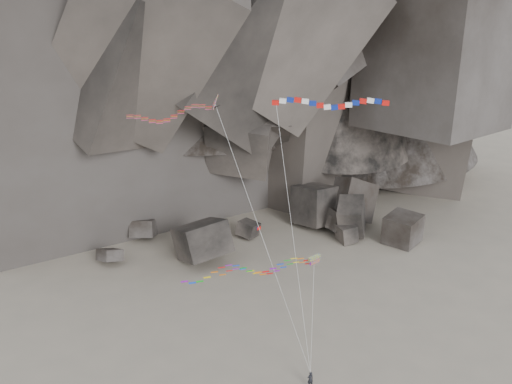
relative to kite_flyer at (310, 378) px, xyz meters
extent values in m
plane|color=gray|center=(-5.44, 3.03, -1.04)|extent=(260.00, 260.00, 0.00)
cube|color=#47423F|center=(-21.18, 33.53, -0.16)|extent=(4.37, 4.72, 3.21)
cube|color=#47423F|center=(16.36, 37.04, 0.09)|extent=(4.64, 4.27, 3.66)
cube|color=#47423F|center=(20.30, 39.86, 2.34)|extent=(8.97, 7.70, 9.62)
cube|color=#47423F|center=(18.31, 35.35, 1.71)|extent=(7.04, 7.65, 7.35)
cube|color=#47423F|center=(16.68, 37.12, 0.53)|extent=(5.56, 5.86, 4.38)
cube|color=#47423F|center=(16.82, 33.53, 0.39)|extent=(3.45, 3.46, 3.21)
cube|color=#47423F|center=(-15.86, 42.19, 0.37)|extent=(4.90, 5.54, 3.86)
cube|color=#47423F|center=(13.71, 41.28, 2.27)|extent=(8.23, 9.17, 7.90)
cube|color=#47423F|center=(1.33, 38.89, 0.10)|extent=(4.71, 4.38, 3.14)
cube|color=#47423F|center=(25.60, 31.13, 1.26)|extent=(7.45, 7.52, 5.06)
cube|color=#47423F|center=(-7.34, 31.24, 1.44)|extent=(9.24, 9.88, 7.50)
imported|color=black|center=(0.00, 0.00, 0.00)|extent=(0.79, 0.59, 2.09)
cylinder|color=silver|center=(-4.38, 2.28, 14.65)|extent=(8.80, 4.60, 28.00)
cube|color=red|center=(-2.96, 4.53, 28.45)|extent=(0.75, 0.60, 0.44)
cube|color=white|center=(-2.31, 4.32, 28.63)|extent=(0.78, 0.61, 0.49)
cube|color=navy|center=(-1.66, 4.06, 28.74)|extent=(0.80, 0.62, 0.52)
cube|color=red|center=(-1.01, 3.78, 28.76)|extent=(0.80, 0.62, 0.52)
cube|color=white|center=(-0.35, 3.50, 28.66)|extent=(0.79, 0.62, 0.49)
cube|color=navy|center=(0.30, 3.23, 28.49)|extent=(0.76, 0.61, 0.45)
cube|color=red|center=(0.95, 3.00, 28.31)|extent=(0.77, 0.61, 0.47)
cube|color=white|center=(1.60, 2.82, 28.17)|extent=(0.80, 0.62, 0.51)
cube|color=navy|center=(2.25, 2.68, 28.13)|extent=(0.80, 0.62, 0.52)
cube|color=red|center=(2.90, 2.56, 28.20)|extent=(0.79, 0.62, 0.50)
cube|color=white|center=(3.56, 2.46, 28.36)|extent=(0.77, 0.61, 0.46)
cube|color=navy|center=(4.21, 2.34, 28.55)|extent=(0.77, 0.61, 0.46)
cube|color=red|center=(4.86, 2.19, 28.70)|extent=(0.79, 0.62, 0.50)
cube|color=white|center=(5.51, 2.00, 28.76)|extent=(0.80, 0.62, 0.52)
cube|color=navy|center=(6.16, 1.76, 28.72)|extent=(0.80, 0.62, 0.51)
cube|color=red|center=(6.82, 1.49, 28.58)|extent=(0.77, 0.61, 0.47)
cylinder|color=silver|center=(-1.48, 2.18, 14.55)|extent=(3.00, 4.39, 27.80)
cube|color=#D7DF0C|center=(0.28, 1.03, 13.45)|extent=(1.36, 0.90, 0.76)
cube|color=#0CB219|center=(0.28, 0.84, 13.16)|extent=(1.14, 0.70, 0.52)
cylinder|color=silver|center=(0.14, 0.51, 7.05)|extent=(0.32, 1.06, 12.80)
cube|color=red|center=(-4.03, 6.79, 14.66)|extent=(0.46, 0.32, 0.33)
cube|color=navy|center=(-4.20, 6.80, 14.66)|extent=(0.18, 0.14, 0.34)
cylinder|color=silver|center=(-2.02, 3.40, 7.66)|extent=(4.06, 6.82, 14.01)
camera|label=1|loc=(-16.24, -47.32, 38.69)|focal=40.00mm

